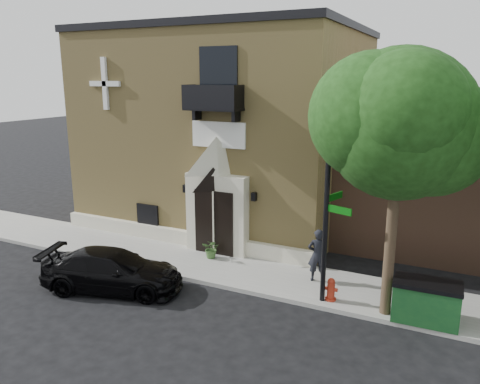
% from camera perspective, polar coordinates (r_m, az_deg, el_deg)
% --- Properties ---
extents(ground, '(120.00, 120.00, 0.00)m').
position_cam_1_polar(ground, '(16.69, -4.25, -11.28)').
color(ground, black).
rests_on(ground, ground).
extents(sidewalk, '(42.00, 3.00, 0.15)m').
position_cam_1_polar(sidewalk, '(17.45, 1.14, -9.81)').
color(sidewalk, gray).
rests_on(sidewalk, ground).
extents(church, '(12.20, 11.01, 9.30)m').
position_cam_1_polar(church, '(23.66, -1.06, 7.92)').
color(church, tan).
rests_on(church, ground).
extents(street_tree_left, '(4.97, 4.38, 7.77)m').
position_cam_1_polar(street_tree_left, '(13.53, 18.99, 7.97)').
color(street_tree_left, '#38281C').
rests_on(street_tree_left, sidewalk).
extents(black_sedan, '(5.14, 3.20, 1.39)m').
position_cam_1_polar(black_sedan, '(16.65, -15.29, -9.21)').
color(black_sedan, black).
rests_on(black_sedan, ground).
extents(street_sign, '(0.91, 1.12, 5.97)m').
position_cam_1_polar(street_sign, '(14.46, 10.57, -2.14)').
color(street_sign, black).
rests_on(street_sign, sidewalk).
extents(fire_hydrant, '(0.43, 0.34, 0.75)m').
position_cam_1_polar(fire_hydrant, '(15.44, 11.03, -11.57)').
color(fire_hydrant, '#A02715').
rests_on(fire_hydrant, sidewalk).
extents(dumpster, '(1.89, 1.11, 1.22)m').
position_cam_1_polar(dumpster, '(14.92, 21.76, -12.23)').
color(dumpster, '#103C1B').
rests_on(dumpster, sidewalk).
extents(planter, '(0.73, 0.65, 0.77)m').
position_cam_1_polar(planter, '(18.49, -3.47, -6.91)').
color(planter, '#3E652E').
rests_on(planter, sidewalk).
extents(pedestrian_near, '(0.81, 0.68, 1.88)m').
position_cam_1_polar(pedestrian_near, '(16.53, 9.43, -7.60)').
color(pedestrian_near, black).
rests_on(pedestrian_near, sidewalk).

